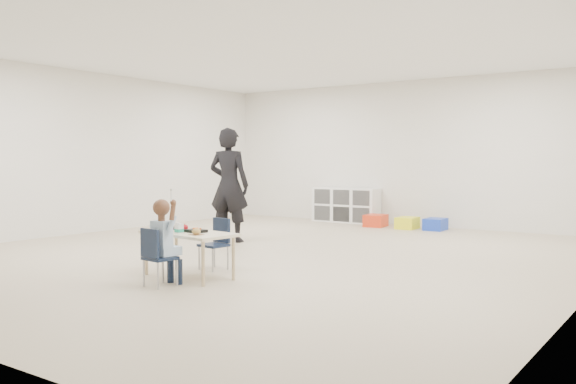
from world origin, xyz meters
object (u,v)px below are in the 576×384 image
Objects in this scene: child at (160,240)px; adult at (229,185)px; chair_near at (160,257)px; cubby_shelf at (346,205)px; table at (189,254)px.

adult is (-1.62, 2.95, 0.41)m from child.
child is (0.00, 0.00, 0.17)m from chair_near.
adult is at bearing 125.09° from chair_near.
child is at bearing 103.90° from adult.
chair_near is 0.42× the size of cubby_shelf.
adult is (-1.52, 2.45, 0.63)m from table.
table is 0.55m from child.
cubby_shelf is 3.67m from adult.
table is 0.81× the size of cubby_shelf.
child reaches higher than table.
child reaches higher than chair_near.
chair_near reaches higher than table.
cubby_shelf is at bearing 110.03° from child.
adult reaches higher than cubby_shelf.
chair_near is at bearing -72.93° from table.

